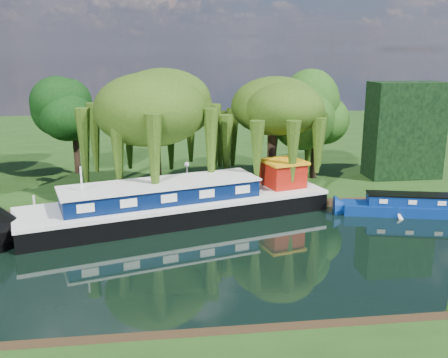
{
  "coord_description": "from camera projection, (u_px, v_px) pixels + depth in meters",
  "views": [
    {
      "loc": [
        -1.25,
        -25.3,
        11.03
      ],
      "look_at": [
        2.71,
        6.04,
        2.8
      ],
      "focal_mm": 40.0,
      "sensor_mm": 36.0,
      "label": 1
    }
  ],
  "objects": [
    {
      "name": "lamppost",
      "position": [
        187.0,
        170.0,
        36.76
      ],
      "size": [
        0.36,
        0.36,
        2.56
      ],
      "color": "silver",
      "rests_on": "far_bank"
    },
    {
      "name": "ground",
      "position": [
        189.0,
        258.0,
        27.23
      ],
      "size": [
        120.0,
        120.0,
        0.0
      ],
      "primitive_type": "plane",
      "color": "black"
    },
    {
      "name": "dutch_barge",
      "position": [
        181.0,
        203.0,
        33.26
      ],
      "size": [
        21.06,
        10.15,
        4.34
      ],
      "rotation": [
        0.0,
        0.0,
        0.28
      ],
      "color": "black",
      "rests_on": "ground"
    },
    {
      "name": "red_dinghy",
      "position": [
        64.0,
        222.0,
        32.81
      ],
      "size": [
        4.12,
        3.56,
        0.72
      ],
      "primitive_type": "imported",
      "rotation": [
        0.0,
        0.0,
        1.19
      ],
      "color": "maroon",
      "rests_on": "ground"
    },
    {
      "name": "far_bank",
      "position": [
        172.0,
        142.0,
        59.81
      ],
      "size": [
        120.0,
        52.0,
        0.45
      ],
      "primitive_type": "cube",
      "color": "#19330D",
      "rests_on": "ground"
    },
    {
      "name": "narrowboat",
      "position": [
        424.0,
        207.0,
        34.13
      ],
      "size": [
        10.96,
        4.33,
        1.58
      ],
      "rotation": [
        0.0,
        0.0,
        -0.24
      ],
      "color": "navy",
      "rests_on": "ground"
    },
    {
      "name": "white_cruiser",
      "position": [
        392.0,
        215.0,
        34.23
      ],
      "size": [
        2.53,
        2.18,
        1.33
      ],
      "primitive_type": "imported",
      "rotation": [
        0.0,
        0.0,
        1.57
      ],
      "color": "silver",
      "rests_on": "ground"
    },
    {
      "name": "reeds_near",
      "position": [
        365.0,
        310.0,
        20.65
      ],
      "size": [
        33.7,
        1.5,
        1.1
      ],
      "color": "#1A4512",
      "rests_on": "ground"
    },
    {
      "name": "willow_left",
      "position": [
        155.0,
        109.0,
        36.21
      ],
      "size": [
        7.3,
        7.3,
        8.75
      ],
      "color": "black",
      "rests_on": "far_bank"
    },
    {
      "name": "tree_far_right",
      "position": [
        316.0,
        115.0,
        41.02
      ],
      "size": [
        4.75,
        4.75,
        7.76
      ],
      "color": "black",
      "rests_on": "far_bank"
    },
    {
      "name": "conifer_hedge",
      "position": [
        404.0,
        130.0,
        41.85
      ],
      "size": [
        6.0,
        3.0,
        8.0
      ],
      "primitive_type": "cube",
      "color": "black",
      "rests_on": "far_bank"
    },
    {
      "name": "mooring_posts",
      "position": [
        175.0,
        197.0,
        34.99
      ],
      "size": [
        19.16,
        0.16,
        1.0
      ],
      "color": "silver",
      "rests_on": "far_bank"
    },
    {
      "name": "tree_far_mid",
      "position": [
        74.0,
        113.0,
        42.71
      ],
      "size": [
        4.68,
        4.68,
        7.67
      ],
      "color": "black",
      "rests_on": "far_bank"
    },
    {
      "name": "willow_right",
      "position": [
        273.0,
        116.0,
        38.06
      ],
      "size": [
        6.33,
        6.33,
        7.71
      ],
      "color": "black",
      "rests_on": "far_bank"
    }
  ]
}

